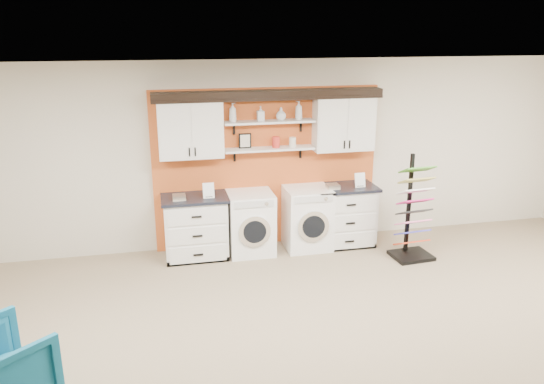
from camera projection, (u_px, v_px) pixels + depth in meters
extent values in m
plane|color=white|center=(380.00, 88.00, 3.82)|extent=(10.00, 10.00, 0.00)
plane|color=beige|center=(266.00, 154.00, 7.97)|extent=(10.00, 0.00, 10.00)
cube|color=#C35421|center=(267.00, 168.00, 8.00)|extent=(3.40, 0.07, 2.40)
cube|color=white|center=(190.00, 128.00, 7.41)|extent=(0.90, 0.34, 0.84)
cube|color=white|center=(175.00, 131.00, 7.20)|extent=(0.42, 0.01, 0.78)
cube|color=white|center=(207.00, 130.00, 7.29)|extent=(0.42, 0.01, 0.78)
cube|color=white|center=(343.00, 122.00, 7.87)|extent=(0.90, 0.34, 0.84)
cube|color=white|center=(333.00, 125.00, 7.67)|extent=(0.42, 0.01, 0.78)
cube|color=white|center=(362.00, 124.00, 7.76)|extent=(0.42, 0.01, 0.78)
cube|color=white|center=(269.00, 149.00, 7.75)|extent=(1.32, 0.28, 0.03)
cube|color=white|center=(269.00, 122.00, 7.63)|extent=(1.32, 0.28, 0.03)
cube|color=black|center=(269.00, 93.00, 7.53)|extent=(3.30, 0.40, 0.10)
cube|color=black|center=(272.00, 99.00, 7.37)|extent=(3.30, 0.04, 0.04)
cube|color=black|center=(245.00, 141.00, 7.68)|extent=(0.18, 0.02, 0.22)
cube|color=beige|center=(245.00, 141.00, 7.67)|extent=(0.14, 0.01, 0.18)
cylinder|color=red|center=(276.00, 142.00, 7.74)|extent=(0.11, 0.11, 0.16)
cylinder|color=silver|center=(292.00, 142.00, 7.79)|extent=(0.10, 0.10, 0.14)
cube|color=white|center=(196.00, 228.00, 7.69)|extent=(0.88, 0.60, 0.88)
cube|color=black|center=(198.00, 261.00, 7.56)|extent=(0.88, 0.06, 0.07)
cube|color=black|center=(194.00, 198.00, 7.56)|extent=(0.94, 0.66, 0.04)
cube|color=white|center=(197.00, 216.00, 7.33)|extent=(0.81, 0.02, 0.25)
cube|color=white|center=(197.00, 236.00, 7.41)|extent=(0.81, 0.02, 0.25)
cube|color=white|center=(198.00, 254.00, 7.49)|extent=(0.81, 0.02, 0.25)
cube|color=white|center=(343.00, 216.00, 8.16)|extent=(0.90, 0.60, 0.90)
cube|color=black|center=(348.00, 248.00, 8.03)|extent=(0.90, 0.06, 0.07)
cube|color=black|center=(344.00, 187.00, 8.02)|extent=(0.96, 0.66, 0.04)
cube|color=white|center=(351.00, 204.00, 7.79)|extent=(0.82, 0.02, 0.25)
cube|color=white|center=(350.00, 223.00, 7.87)|extent=(0.82, 0.02, 0.25)
cube|color=white|center=(349.00, 241.00, 7.96)|extent=(0.82, 0.02, 0.25)
cube|color=white|center=(250.00, 222.00, 7.85)|extent=(0.66, 0.66, 0.92)
cube|color=silver|center=(254.00, 204.00, 7.43)|extent=(0.56, 0.02, 0.10)
cylinder|color=silver|center=(255.00, 231.00, 7.55)|extent=(0.47, 0.05, 0.47)
cylinder|color=black|center=(255.00, 232.00, 7.52)|extent=(0.33, 0.03, 0.33)
cube|color=white|center=(307.00, 218.00, 8.03)|extent=(0.67, 0.66, 0.94)
cube|color=silver|center=(314.00, 199.00, 7.60)|extent=(0.57, 0.02, 0.10)
cylinder|color=silver|center=(313.00, 226.00, 7.72)|extent=(0.47, 0.05, 0.47)
cylinder|color=black|center=(314.00, 227.00, 7.70)|extent=(0.34, 0.03, 0.34)
cube|color=black|center=(411.00, 256.00, 7.77)|extent=(0.59, 0.51, 0.06)
cube|color=black|center=(409.00, 203.00, 7.70)|extent=(0.05, 0.05, 1.48)
cube|color=red|center=(411.00, 242.00, 7.72)|extent=(0.48, 0.30, 0.14)
cube|color=#3331AC|center=(412.00, 232.00, 7.68)|extent=(0.48, 0.30, 0.14)
cube|color=pink|center=(413.00, 222.00, 7.63)|extent=(0.48, 0.30, 0.14)
cube|color=black|center=(414.00, 212.00, 7.59)|extent=(0.48, 0.30, 0.14)
cube|color=#D41971|center=(415.00, 201.00, 7.54)|extent=(0.48, 0.30, 0.14)
cube|color=white|center=(416.00, 191.00, 7.49)|extent=(0.48, 0.30, 0.14)
cube|color=#9D9141|center=(417.00, 180.00, 7.45)|extent=(0.48, 0.30, 0.14)
cube|color=#3F8925|center=(418.00, 169.00, 7.40)|extent=(0.48, 0.30, 0.14)
imported|color=silver|center=(233.00, 112.00, 7.47)|extent=(0.13, 0.13, 0.27)
imported|color=silver|center=(261.00, 114.00, 7.57)|extent=(0.10, 0.10, 0.21)
imported|color=silver|center=(281.00, 114.00, 7.63)|extent=(0.18, 0.18, 0.18)
imported|color=silver|center=(299.00, 110.00, 7.67)|extent=(0.13, 0.13, 0.27)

